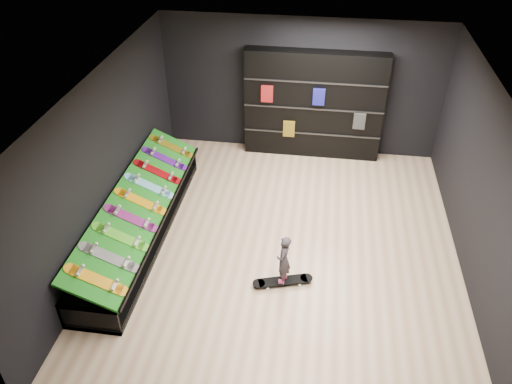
# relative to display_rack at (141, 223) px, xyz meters

# --- Properties ---
(floor) EXTENTS (6.00, 7.00, 0.01)m
(floor) POSITION_rel_display_rack_xyz_m (2.55, 0.00, -0.25)
(floor) COLOR beige
(floor) RESTS_ON ground
(ceiling) EXTENTS (6.00, 7.00, 0.01)m
(ceiling) POSITION_rel_display_rack_xyz_m (2.55, 0.00, 2.75)
(ceiling) COLOR white
(ceiling) RESTS_ON ground
(wall_back) EXTENTS (6.00, 0.02, 3.00)m
(wall_back) POSITION_rel_display_rack_xyz_m (2.55, 3.50, 1.25)
(wall_back) COLOR black
(wall_back) RESTS_ON ground
(wall_front) EXTENTS (6.00, 0.02, 3.00)m
(wall_front) POSITION_rel_display_rack_xyz_m (2.55, -3.50, 1.25)
(wall_front) COLOR black
(wall_front) RESTS_ON ground
(wall_left) EXTENTS (0.02, 7.00, 3.00)m
(wall_left) POSITION_rel_display_rack_xyz_m (-0.45, 0.00, 1.25)
(wall_left) COLOR black
(wall_left) RESTS_ON ground
(wall_right) EXTENTS (0.02, 7.00, 3.00)m
(wall_right) POSITION_rel_display_rack_xyz_m (5.55, 0.00, 1.25)
(wall_right) COLOR black
(wall_right) RESTS_ON ground
(display_rack) EXTENTS (0.90, 4.50, 0.50)m
(display_rack) POSITION_rel_display_rack_xyz_m (0.00, 0.00, 0.00)
(display_rack) COLOR black
(display_rack) RESTS_ON ground
(turf_ramp) EXTENTS (0.92, 4.50, 0.46)m
(turf_ramp) POSITION_rel_display_rack_xyz_m (0.05, 0.00, 0.46)
(turf_ramp) COLOR #116510
(turf_ramp) RESTS_ON display_rack
(back_shelving) EXTENTS (2.96, 0.35, 2.37)m
(back_shelving) POSITION_rel_display_rack_xyz_m (2.85, 3.32, 0.93)
(back_shelving) COLOR black
(back_shelving) RESTS_ON ground
(floor_skateboard) EXTENTS (1.00, 0.50, 0.09)m
(floor_skateboard) POSITION_rel_display_rack_xyz_m (2.64, -0.88, -0.21)
(floor_skateboard) COLOR black
(floor_skateboard) RESTS_ON ground
(child) EXTENTS (0.16, 0.22, 0.53)m
(child) POSITION_rel_display_rack_xyz_m (2.64, -0.88, 0.10)
(child) COLOR black
(child) RESTS_ON floor_skateboard
(display_board_0) EXTENTS (0.93, 0.22, 0.50)m
(display_board_0) POSITION_rel_display_rack_xyz_m (0.06, -1.90, 0.49)
(display_board_0) COLOR orange
(display_board_0) RESTS_ON turf_ramp
(display_board_1) EXTENTS (0.93, 0.22, 0.50)m
(display_board_1) POSITION_rel_display_rack_xyz_m (0.06, -1.42, 0.49)
(display_board_1) COLOR black
(display_board_1) RESTS_ON turf_ramp
(display_board_2) EXTENTS (0.93, 0.22, 0.50)m
(display_board_2) POSITION_rel_display_rack_xyz_m (0.06, -0.95, 0.49)
(display_board_2) COLOR green
(display_board_2) RESTS_ON turf_ramp
(display_board_3) EXTENTS (0.93, 0.22, 0.50)m
(display_board_3) POSITION_rel_display_rack_xyz_m (0.06, -0.48, 0.49)
(display_board_3) COLOR #2626BF
(display_board_3) RESTS_ON turf_ramp
(display_board_4) EXTENTS (0.93, 0.22, 0.50)m
(display_board_4) POSITION_rel_display_rack_xyz_m (0.06, 0.00, 0.49)
(display_board_4) COLOR yellow
(display_board_4) RESTS_ON turf_ramp
(display_board_5) EXTENTS (0.93, 0.22, 0.50)m
(display_board_5) POSITION_rel_display_rack_xyz_m (0.06, 0.48, 0.49)
(display_board_5) COLOR #0CB2E5
(display_board_5) RESTS_ON turf_ramp
(display_board_6) EXTENTS (0.93, 0.22, 0.50)m
(display_board_6) POSITION_rel_display_rack_xyz_m (0.06, 0.95, 0.49)
(display_board_6) COLOR red
(display_board_6) RESTS_ON turf_ramp
(display_board_7) EXTENTS (0.93, 0.22, 0.50)m
(display_board_7) POSITION_rel_display_rack_xyz_m (0.06, 1.42, 0.49)
(display_board_7) COLOR purple
(display_board_7) RESTS_ON turf_ramp
(display_board_8) EXTENTS (0.93, 0.22, 0.50)m
(display_board_8) POSITION_rel_display_rack_xyz_m (0.06, 1.90, 0.49)
(display_board_8) COLOR yellow
(display_board_8) RESTS_ON turf_ramp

